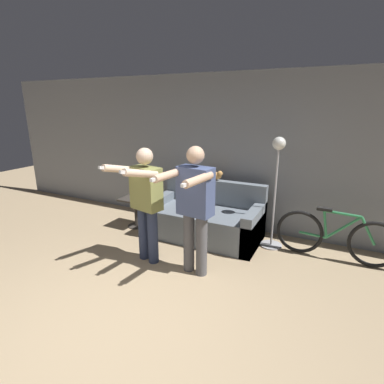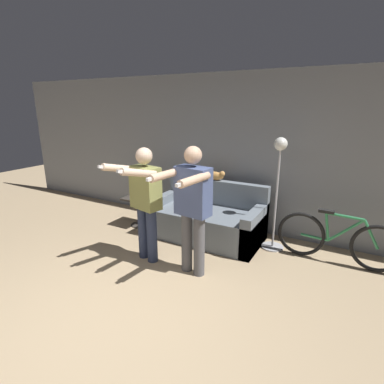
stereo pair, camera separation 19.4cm
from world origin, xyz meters
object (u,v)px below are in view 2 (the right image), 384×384
at_px(cat, 215,176).
at_px(side_table, 139,205).
at_px(person_left, 145,197).
at_px(cup, 140,195).
at_px(person_right, 192,203).
at_px(floor_lamp, 278,177).
at_px(bicycle, 337,240).
at_px(couch, 207,220).

distance_m(cat, side_table, 1.45).
height_order(person_left, side_table, person_left).
bearing_deg(cup, side_table, 162.55).
bearing_deg(person_left, person_right, 13.06).
height_order(person_left, person_right, person_right).
relative_size(person_right, cup, 17.50).
xyz_separation_m(cat, cup, (-1.17, -0.52, -0.38)).
distance_m(floor_lamp, bicycle, 1.15).
bearing_deg(cup, floor_lamp, 7.70).
height_order(couch, bicycle, couch).
relative_size(person_left, cup, 16.81).
bearing_deg(person_right, cat, 111.54).
xyz_separation_m(person_left, side_table, (-0.88, 0.93, -0.53)).
bearing_deg(side_table, floor_lamp, 6.99).
bearing_deg(cup, couch, 7.94).
bearing_deg(cat, floor_lamp, -10.97).
bearing_deg(side_table, person_left, -46.63).
relative_size(couch, person_left, 1.13).
relative_size(person_right, cat, 3.52).
bearing_deg(couch, cat, 97.09).
height_order(person_left, floor_lamp, floor_lamp).
height_order(couch, side_table, couch).
xyz_separation_m(couch, person_left, (-0.40, -1.08, 0.62)).
height_order(couch, floor_lamp, floor_lamp).
bearing_deg(bicycle, person_right, -143.49).
distance_m(person_left, cat, 1.47).
bearing_deg(cat, person_left, -104.05).
bearing_deg(couch, side_table, -173.35).
bearing_deg(floor_lamp, couch, -172.58).
bearing_deg(person_left, cup, 144.87).
height_order(person_right, bicycle, person_right).
xyz_separation_m(couch, side_table, (-1.28, -0.15, 0.09)).
height_order(person_left, cat, person_left).
relative_size(cat, floor_lamp, 0.28).
xyz_separation_m(person_left, cup, (-0.81, 0.91, -0.33)).
bearing_deg(person_right, person_left, -172.69).
height_order(person_right, cup, person_right).
bearing_deg(bicycle, cat, 172.69).
bearing_deg(bicycle, couch, -177.12).
bearing_deg(couch, person_right, -73.55).
relative_size(cup, bicycle, 0.06).
xyz_separation_m(couch, cup, (-1.21, -0.17, 0.29)).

